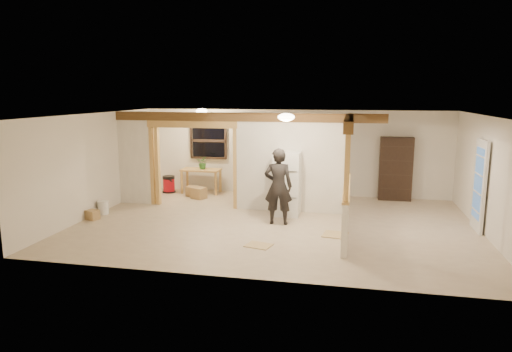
% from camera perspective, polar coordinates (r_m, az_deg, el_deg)
% --- Properties ---
extents(floor, '(9.00, 6.50, 0.01)m').
position_cam_1_polar(floor, '(10.63, 2.40, -5.97)').
color(floor, '#C8B495').
rests_on(floor, ground).
extents(ceiling, '(9.00, 6.50, 0.01)m').
position_cam_1_polar(ceiling, '(10.22, 2.51, 7.64)').
color(ceiling, white).
extents(wall_back, '(9.00, 0.01, 2.50)m').
position_cam_1_polar(wall_back, '(13.53, 4.70, 2.96)').
color(wall_back, silver).
rests_on(wall_back, floor).
extents(wall_front, '(9.00, 0.01, 2.50)m').
position_cam_1_polar(wall_front, '(7.23, -1.76, -3.49)').
color(wall_front, silver).
rests_on(wall_front, floor).
extents(wall_left, '(0.01, 6.50, 2.50)m').
position_cam_1_polar(wall_left, '(11.93, -19.41, 1.41)').
color(wall_left, silver).
rests_on(wall_left, floor).
extents(wall_right, '(0.01, 6.50, 2.50)m').
position_cam_1_polar(wall_right, '(10.61, 27.19, -0.19)').
color(wall_right, silver).
rests_on(wall_right, floor).
extents(partition_left_stub, '(0.90, 0.12, 2.50)m').
position_cam_1_polar(partition_left_stub, '(12.75, -14.90, 2.19)').
color(partition_left_stub, white).
rests_on(partition_left_stub, floor).
extents(partition_center, '(2.80, 0.12, 2.50)m').
position_cam_1_polar(partition_center, '(11.50, 4.41, 1.66)').
color(partition_center, white).
rests_on(partition_center, floor).
extents(doorway_frame, '(2.46, 0.14, 2.20)m').
position_cam_1_polar(doorway_frame, '(12.12, -7.87, 1.32)').
color(doorway_frame, tan).
rests_on(doorway_frame, floor).
extents(header_beam_back, '(7.00, 0.18, 0.22)m').
position_cam_1_polar(header_beam_back, '(11.60, -1.45, 7.37)').
color(header_beam_back, brown).
rests_on(header_beam_back, ceiling).
extents(header_beam_right, '(0.18, 3.30, 0.22)m').
position_cam_1_polar(header_beam_right, '(9.69, 11.55, 6.59)').
color(header_beam_right, brown).
rests_on(header_beam_right, ceiling).
extents(pony_wall, '(0.12, 3.20, 1.00)m').
position_cam_1_polar(pony_wall, '(9.98, 11.16, -4.23)').
color(pony_wall, white).
rests_on(pony_wall, floor).
extents(stud_partition, '(0.14, 3.20, 1.32)m').
position_cam_1_polar(stud_partition, '(9.76, 11.40, 2.37)').
color(stud_partition, tan).
rests_on(stud_partition, pony_wall).
extents(window_back, '(1.12, 0.10, 1.10)m').
position_cam_1_polar(window_back, '(13.98, -5.99, 4.41)').
color(window_back, black).
rests_on(window_back, wall_back).
extents(french_door, '(0.12, 0.86, 2.00)m').
position_cam_1_polar(french_door, '(11.01, 26.15, -1.08)').
color(french_door, white).
rests_on(french_door, floor).
extents(ceiling_dome_main, '(0.36, 0.36, 0.16)m').
position_cam_1_polar(ceiling_dome_main, '(9.68, 3.79, 7.36)').
color(ceiling_dome_main, '#FFEABF').
rests_on(ceiling_dome_main, ceiling).
extents(ceiling_dome_util, '(0.32, 0.32, 0.14)m').
position_cam_1_polar(ceiling_dome_util, '(13.06, -6.81, 8.07)').
color(ceiling_dome_util, '#FFEABF').
rests_on(ceiling_dome_util, ceiling).
extents(hanging_bulb, '(0.07, 0.07, 0.07)m').
position_cam_1_polar(hanging_bulb, '(12.26, -5.60, 6.55)').
color(hanging_bulb, '#FFD88C').
rests_on(hanging_bulb, ceiling).
extents(refrigerator, '(0.65, 0.63, 1.57)m').
position_cam_1_polar(refrigerator, '(11.22, 3.87, -0.97)').
color(refrigerator, silver).
rests_on(refrigerator, floor).
extents(woman, '(0.67, 0.46, 1.76)m').
position_cam_1_polar(woman, '(10.40, 2.80, -1.31)').
color(woman, black).
rests_on(woman, floor).
extents(work_table, '(1.16, 0.59, 0.73)m').
position_cam_1_polar(work_table, '(13.86, -6.86, -0.61)').
color(work_table, tan).
rests_on(work_table, floor).
extents(potted_plant, '(0.37, 0.32, 0.39)m').
position_cam_1_polar(potted_plant, '(13.75, -6.65, 1.67)').
color(potted_plant, '#336227').
rests_on(potted_plant, work_table).
extents(shop_vac, '(0.44, 0.44, 0.52)m').
position_cam_1_polar(shop_vac, '(14.07, -10.84, -1.00)').
color(shop_vac, '#A00A15').
rests_on(shop_vac, floor).
extents(bookshelf, '(0.89, 0.30, 1.78)m').
position_cam_1_polar(bookshelf, '(13.33, 17.07, 0.86)').
color(bookshelf, black).
rests_on(bookshelf, floor).
extents(bucket, '(0.27, 0.27, 0.34)m').
position_cam_1_polar(bucket, '(12.01, -18.56, -3.75)').
color(bucket, white).
rests_on(bucket, floor).
extents(box_util_a, '(0.47, 0.44, 0.32)m').
position_cam_1_polar(box_util_a, '(13.15, -7.16, -2.12)').
color(box_util_a, tan).
rests_on(box_util_a, floor).
extents(box_util_b, '(0.36, 0.36, 0.29)m').
position_cam_1_polar(box_util_b, '(13.50, -7.93, -1.89)').
color(box_util_b, tan).
rests_on(box_util_b, floor).
extents(box_front, '(0.34, 0.30, 0.23)m').
position_cam_1_polar(box_front, '(11.60, -19.76, -4.59)').
color(box_front, tan).
rests_on(box_front, floor).
extents(floor_panel_near, '(0.57, 0.57, 0.02)m').
position_cam_1_polar(floor_panel_near, '(9.92, 9.88, -7.24)').
color(floor_panel_near, tan).
rests_on(floor_panel_near, floor).
extents(floor_panel_far, '(0.57, 0.50, 0.02)m').
position_cam_1_polar(floor_panel_far, '(9.12, 0.33, -8.66)').
color(floor_panel_far, tan).
rests_on(floor_panel_far, floor).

